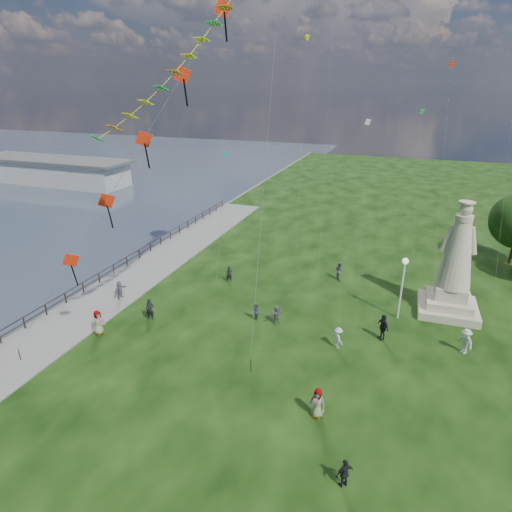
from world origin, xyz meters
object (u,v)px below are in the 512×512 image
at_px(person_3, 345,473).
at_px(person_8, 465,341).
at_px(person_4, 317,403).
at_px(person_7, 339,271).
at_px(person_5, 120,291).
at_px(person_9, 383,327).
at_px(person_11, 276,315).
at_px(person_0, 150,309).
at_px(lamppost, 403,276).
at_px(person_10, 98,322).
at_px(person_2, 338,338).
at_px(person_1, 256,312).
at_px(statue, 454,272).
at_px(person_6, 229,274).
at_px(pier_pavilion, 53,170).

distance_m(person_3, person_8, 13.84).
bearing_deg(person_8, person_3, -63.39).
xyz_separation_m(person_4, person_7, (-1.87, 17.40, -0.07)).
xyz_separation_m(person_5, person_8, (25.53, 1.43, 0.13)).
relative_size(person_8, person_9, 0.93).
distance_m(person_5, person_11, 13.02).
distance_m(person_3, person_11, 13.75).
bearing_deg(person_9, person_0, -119.00).
relative_size(person_4, person_7, 1.08).
height_order(lamppost, person_4, lamppost).
bearing_deg(person_0, person_10, -147.30).
xyz_separation_m(person_0, person_4, (13.75, -5.56, 0.03)).
bearing_deg(person_2, person_11, 31.68).
distance_m(person_0, person_2, 13.70).
xyz_separation_m(person_2, person_8, (7.80, 2.20, 0.14)).
distance_m(person_1, person_3, 14.48).
bearing_deg(lamppost, person_11, -154.91).
bearing_deg(person_2, person_0, 54.13).
height_order(statue, lamppost, statue).
distance_m(statue, person_8, 6.08).
relative_size(statue, person_3, 5.87).
xyz_separation_m(person_1, person_4, (6.39, -8.08, 0.15)).
relative_size(person_6, person_9, 0.79).
height_order(person_5, person_11, person_5).
distance_m(person_2, person_8, 8.11).
bearing_deg(person_8, person_4, -80.01).
relative_size(person_6, person_10, 0.81).
distance_m(pier_pavilion, person_5, 51.82).
bearing_deg(person_9, pier_pavilion, -158.81).
bearing_deg(person_5, statue, -73.34).
xyz_separation_m(person_1, person_7, (4.52, 9.32, 0.09)).
bearing_deg(person_11, person_1, -50.53).
xyz_separation_m(person_3, person_7, (-3.90, 21.11, 0.07)).
bearing_deg(person_0, person_8, -10.63).
height_order(person_2, person_9, person_9).
xyz_separation_m(person_3, person_4, (-2.03, 3.70, 0.14)).
xyz_separation_m(person_1, person_9, (8.94, 0.71, 0.22)).
height_order(statue, person_2, statue).
relative_size(pier_pavilion, person_11, 20.82).
height_order(person_1, person_5, person_5).
height_order(person_6, person_8, person_8).
bearing_deg(person_2, person_3, 150.83).
height_order(person_8, person_10, person_10).
distance_m(person_1, person_5, 11.45).
xyz_separation_m(person_3, person_10, (-18.03, 6.35, 0.17)).
height_order(person_1, person_6, person_6).
bearing_deg(statue, person_9, -129.09).
xyz_separation_m(person_0, person_7, (11.88, 11.85, -0.04)).
distance_m(pier_pavilion, statue, 69.43).
relative_size(lamppost, person_0, 2.85).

